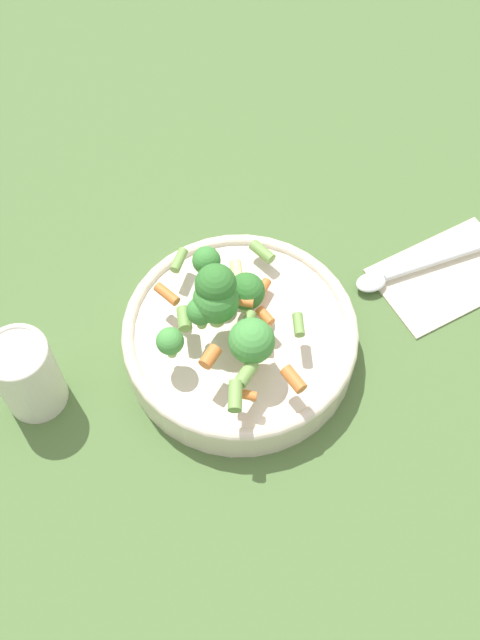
% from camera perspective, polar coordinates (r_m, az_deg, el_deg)
% --- Properties ---
extents(ground_plane, '(3.00, 3.00, 0.00)m').
position_cam_1_polar(ground_plane, '(0.83, 0.00, -2.31)').
color(ground_plane, '#4C6B38').
extents(bowl, '(0.25, 0.25, 0.05)m').
position_cam_1_polar(bowl, '(0.81, 0.00, -1.38)').
color(bowl, beige).
rests_on(bowl, ground_plane).
extents(pasta_salad, '(0.22, 0.18, 0.09)m').
position_cam_1_polar(pasta_salad, '(0.74, -1.03, 0.81)').
color(pasta_salad, '#8CB766').
rests_on(pasta_salad, bowl).
extents(cup, '(0.06, 0.06, 0.10)m').
position_cam_1_polar(cup, '(0.79, -15.95, -4.00)').
color(cup, silver).
rests_on(cup, ground_plane).
extents(napkin, '(0.19, 0.19, 0.01)m').
position_cam_1_polar(napkin, '(0.92, 15.49, 3.35)').
color(napkin, beige).
rests_on(napkin, ground_plane).
extents(spoon, '(0.12, 0.16, 0.01)m').
position_cam_1_polar(spoon, '(0.89, 12.26, 3.57)').
color(spoon, silver).
rests_on(spoon, napkin).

